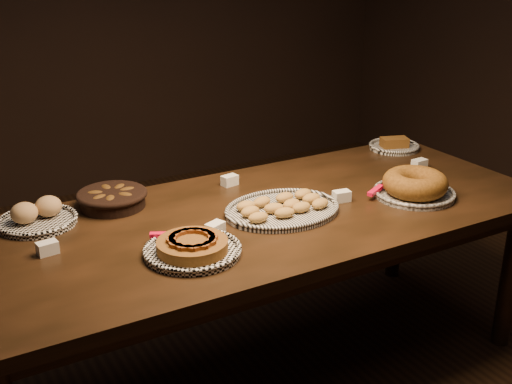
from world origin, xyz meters
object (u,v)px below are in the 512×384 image
apple_tart_plate (192,248)px  madeleine_platter (282,208)px  bundt_cake_plate (415,186)px  buffet_table (261,229)px

apple_tart_plate → madeleine_platter: 0.49m
apple_tart_plate → bundt_cake_plate: bearing=-8.0°
buffet_table → bundt_cake_plate: bearing=-14.4°
bundt_cake_plate → madeleine_platter: bearing=142.8°
buffet_table → apple_tart_plate: bearing=-153.4°
bundt_cake_plate → apple_tart_plate: bearing=156.6°
apple_tart_plate → madeleine_platter: (0.46, 0.15, -0.00)m
buffet_table → madeleine_platter: size_ratio=5.06×
buffet_table → madeleine_platter: madeleine_platter is taller
buffet_table → madeleine_platter: 0.13m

